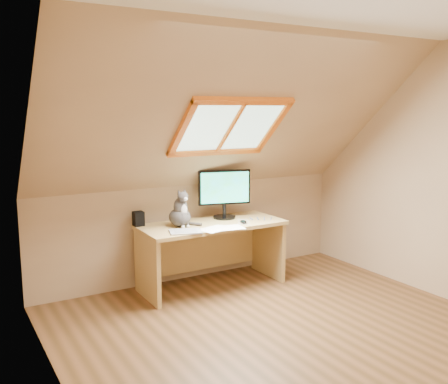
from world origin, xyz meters
TOP-DOWN VIEW (x-y plane):
  - ground at (0.00, 0.00)m, footprint 3.50×3.50m
  - room_shell at (0.00, -0.09)m, footprint 3.52×3.52m
  - desk at (-0.01, 1.44)m, footprint 1.45×0.63m
  - monitor at (0.21, 1.50)m, footprint 0.54×0.23m
  - cat at (-0.34, 1.40)m, footprint 0.24×0.27m
  - desk_speaker at (-0.68, 1.63)m, footprint 0.10×0.10m
  - graphics_tablet at (-0.40, 1.17)m, footprint 0.34×0.28m
  - mouse at (0.25, 1.20)m, footprint 0.08×0.11m
  - papers at (-0.06, 1.12)m, footprint 0.35×0.30m
  - cables at (0.43, 1.26)m, footprint 0.51×0.26m

SIDE VIEW (x-z plane):
  - ground at x=0.00m, z-range 0.00..0.00m
  - desk at x=-0.01m, z-range 0.12..0.78m
  - papers at x=-0.06m, z-range 0.66..0.67m
  - cables at x=0.43m, z-range 0.66..0.67m
  - graphics_tablet at x=-0.40m, z-range 0.66..0.67m
  - mouse at x=0.25m, z-range 0.66..0.69m
  - desk_speaker at x=-0.68m, z-range 0.66..0.80m
  - cat at x=-0.34m, z-range 0.61..0.98m
  - monitor at x=0.21m, z-range 0.70..1.20m
  - room_shell at x=0.00m, z-range 0.23..2.64m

